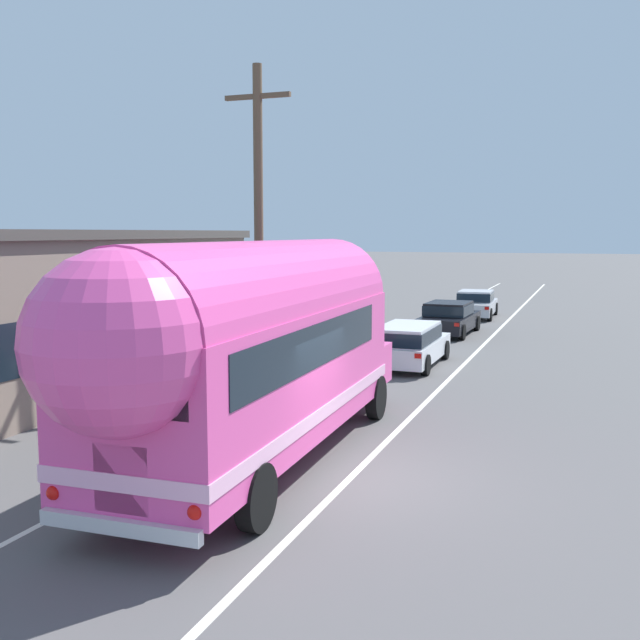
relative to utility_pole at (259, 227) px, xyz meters
The scene contains 7 objects.
ground_plane 8.32m from the utility_pole, 52.18° to the right, with size 300.00×300.00×0.00m, color #565454.
lane_markings 8.24m from the utility_pole, 67.64° to the left, with size 3.75×80.00×0.01m.
utility_pole is the anchor object (origin of this frame).
painted_bus 6.65m from the utility_pole, 66.27° to the right, with size 2.81×11.35×4.12m.
car_lead 7.07m from the utility_pole, 63.49° to the left, with size 1.88×4.49×1.37m.
car_second 14.14m from the utility_pole, 79.47° to the left, with size 2.10×4.66×1.37m.
car_third 20.60m from the utility_pole, 82.59° to the left, with size 2.02×4.45×1.37m.
Camera 1 is at (3.86, -11.82, 4.27)m, focal length 41.33 mm.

